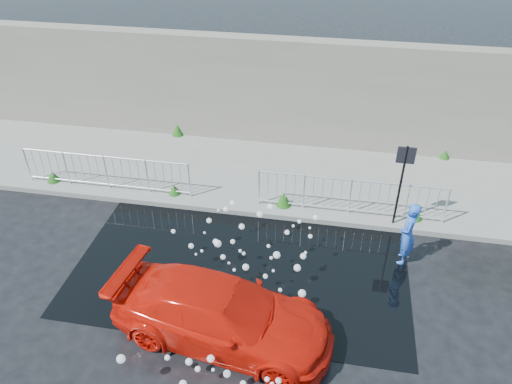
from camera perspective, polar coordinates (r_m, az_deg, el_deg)
ground at (r=11.83m, az=-4.96°, el=-11.04°), size 90.00×90.00×0.00m
pavement at (r=15.58m, az=-0.45°, el=2.17°), size 30.00×4.00×0.15m
curb at (r=13.97m, az=-1.95°, el=-2.15°), size 30.00×0.25×0.16m
retaining_wall at (r=16.66m, az=0.93°, el=11.51°), size 30.00×0.60×3.50m
puddle at (r=12.43m, az=-1.56°, el=-8.10°), size 8.00×5.00×0.01m
sign_post at (r=13.03m, az=16.41°, el=2.05°), size 0.45×0.06×2.50m
railing_left at (r=15.09m, az=-16.76°, el=2.32°), size 5.05×0.05×1.10m
railing_right at (r=13.66m, az=10.71°, el=-0.37°), size 5.05×0.05×1.10m
weeds at (r=15.09m, az=-1.73°, el=2.11°), size 12.17×3.93×0.41m
water_spray at (r=11.04m, az=-1.40°, el=-9.81°), size 3.45×5.51×0.97m
red_car at (r=10.42m, az=-3.88°, el=-13.73°), size 4.79×2.51×1.33m
person at (r=12.49m, az=16.93°, el=-4.60°), size 0.51×0.68×1.69m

